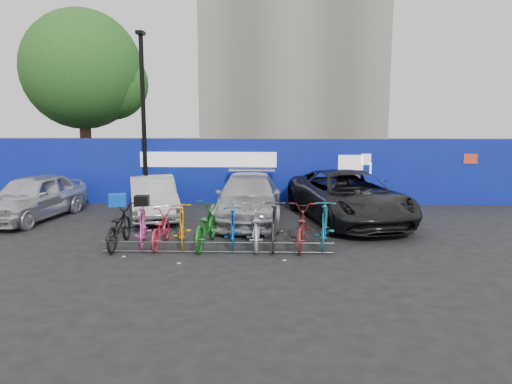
{
  "coord_description": "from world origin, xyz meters",
  "views": [
    {
      "loc": [
        1.24,
        -12.23,
        3.43
      ],
      "look_at": [
        0.86,
        2.0,
        1.09
      ],
      "focal_mm": 35.0,
      "sensor_mm": 36.0,
      "label": 1
    }
  ],
  "objects_px": {
    "bike_rack": "(218,247)",
    "bike_0": "(119,226)",
    "bike_3": "(182,225)",
    "bike_6": "(255,226)",
    "car_3": "(348,197)",
    "bike_5": "(233,227)",
    "bike_4": "(206,226)",
    "bike_9": "(325,225)",
    "bike_7": "(274,225)",
    "car_2": "(249,198)",
    "bike_8": "(301,227)",
    "tree": "(88,73)",
    "bike_2": "(160,229)",
    "lamppost": "(143,115)",
    "bike_1": "(143,226)",
    "car_0": "(33,197)",
    "car_1": "(153,197)"
  },
  "relations": [
    {
      "from": "bike_4",
      "to": "bike_9",
      "type": "xyz_separation_m",
      "value": [
        3.02,
        0.07,
        0.03
      ]
    },
    {
      "from": "car_3",
      "to": "bike_3",
      "type": "bearing_deg",
      "value": -161.02
    },
    {
      "from": "lamppost",
      "to": "bike_3",
      "type": "bearing_deg",
      "value": -67.22
    },
    {
      "from": "bike_4",
      "to": "bike_7",
      "type": "xyz_separation_m",
      "value": [
        1.74,
        -0.06,
        0.04
      ]
    },
    {
      "from": "bike_4",
      "to": "bike_8",
      "type": "xyz_separation_m",
      "value": [
        2.42,
        -0.03,
        -0.01
      ]
    },
    {
      "from": "bike_2",
      "to": "bike_4",
      "type": "xyz_separation_m",
      "value": [
        1.15,
        0.0,
        0.09
      ]
    },
    {
      "from": "car_3",
      "to": "bike_5",
      "type": "xyz_separation_m",
      "value": [
        -3.39,
        -2.99,
        -0.28
      ]
    },
    {
      "from": "car_0",
      "to": "bike_6",
      "type": "relative_size",
      "value": 2.12
    },
    {
      "from": "lamppost",
      "to": "car_2",
      "type": "xyz_separation_m",
      "value": [
        3.79,
        -2.22,
        -2.56
      ]
    },
    {
      "from": "bike_7",
      "to": "bike_8",
      "type": "distance_m",
      "value": 0.68
    },
    {
      "from": "bike_9",
      "to": "bike_rack",
      "type": "bearing_deg",
      "value": 24.02
    },
    {
      "from": "bike_3",
      "to": "bike_6",
      "type": "height_order",
      "value": "bike_3"
    },
    {
      "from": "bike_rack",
      "to": "car_3",
      "type": "height_order",
      "value": "car_3"
    },
    {
      "from": "bike_4",
      "to": "bike_8",
      "type": "relative_size",
      "value": 1.03
    },
    {
      "from": "bike_7",
      "to": "car_1",
      "type": "bearing_deg",
      "value": -39.66
    },
    {
      "from": "lamppost",
      "to": "tree",
      "type": "bearing_deg",
      "value": 127.51
    },
    {
      "from": "bike_0",
      "to": "bike_rack",
      "type": "bearing_deg",
      "value": 166.19
    },
    {
      "from": "car_3",
      "to": "bike_0",
      "type": "relative_size",
      "value": 2.82
    },
    {
      "from": "bike_1",
      "to": "bike_7",
      "type": "distance_m",
      "value": 3.36
    },
    {
      "from": "tree",
      "to": "bike_5",
      "type": "bearing_deg",
      "value": -54.54
    },
    {
      "from": "tree",
      "to": "bike_2",
      "type": "bearing_deg",
      "value": -62.28
    },
    {
      "from": "bike_1",
      "to": "bike_8",
      "type": "distance_m",
      "value": 4.04
    },
    {
      "from": "tree",
      "to": "lamppost",
      "type": "xyz_separation_m",
      "value": [
        3.57,
        -4.66,
        -1.8
      ]
    },
    {
      "from": "lamppost",
      "to": "bike_2",
      "type": "distance_m",
      "value": 6.27
    },
    {
      "from": "bike_3",
      "to": "bike_4",
      "type": "xyz_separation_m",
      "value": [
        0.62,
        -0.07,
        0.01
      ]
    },
    {
      "from": "tree",
      "to": "car_0",
      "type": "height_order",
      "value": "tree"
    },
    {
      "from": "car_3",
      "to": "bike_5",
      "type": "height_order",
      "value": "car_3"
    },
    {
      "from": "car_0",
      "to": "bike_9",
      "type": "height_order",
      "value": "car_0"
    },
    {
      "from": "bike_1",
      "to": "car_3",
      "type": "bearing_deg",
      "value": -162.91
    },
    {
      "from": "car_3",
      "to": "bike_6",
      "type": "distance_m",
      "value": 4.12
    },
    {
      "from": "tree",
      "to": "bike_0",
      "type": "xyz_separation_m",
      "value": [
        4.2,
        -10.07,
        -4.54
      ]
    },
    {
      "from": "car_3",
      "to": "car_0",
      "type": "bearing_deg",
      "value": 166.57
    },
    {
      "from": "bike_6",
      "to": "bike_4",
      "type": "bearing_deg",
      "value": -1.68
    },
    {
      "from": "bike_rack",
      "to": "car_3",
      "type": "xyz_separation_m",
      "value": [
        3.7,
        3.69,
        0.62
      ]
    },
    {
      "from": "bike_2",
      "to": "bike_6",
      "type": "relative_size",
      "value": 0.86
    },
    {
      "from": "bike_2",
      "to": "bike_6",
      "type": "height_order",
      "value": "bike_6"
    },
    {
      "from": "bike_6",
      "to": "bike_7",
      "type": "relative_size",
      "value": 1.04
    },
    {
      "from": "car_2",
      "to": "bike_3",
      "type": "height_order",
      "value": "car_2"
    },
    {
      "from": "bike_5",
      "to": "lamppost",
      "type": "bearing_deg",
      "value": -60.36
    },
    {
      "from": "bike_rack",
      "to": "bike_6",
      "type": "relative_size",
      "value": 2.79
    },
    {
      "from": "bike_5",
      "to": "bike_9",
      "type": "xyz_separation_m",
      "value": [
        2.33,
        0.04,
        0.06
      ]
    },
    {
      "from": "car_0",
      "to": "bike_7",
      "type": "distance_m",
      "value": 8.24
    },
    {
      "from": "bike_2",
      "to": "bike_4",
      "type": "distance_m",
      "value": 1.16
    },
    {
      "from": "bike_7",
      "to": "bike_8",
      "type": "bearing_deg",
      "value": -175.15
    },
    {
      "from": "bike_1",
      "to": "bike_0",
      "type": "bearing_deg",
      "value": 2.72
    },
    {
      "from": "car_2",
      "to": "car_3",
      "type": "xyz_separation_m",
      "value": [
        3.11,
        -0.09,
        0.08
      ]
    },
    {
      "from": "bike_rack",
      "to": "bike_0",
      "type": "height_order",
      "value": "bike_0"
    },
    {
      "from": "car_2",
      "to": "bike_4",
      "type": "relative_size",
      "value": 2.37
    },
    {
      "from": "car_1",
      "to": "bike_8",
      "type": "bearing_deg",
      "value": -54.05
    },
    {
      "from": "lamppost",
      "to": "bike_4",
      "type": "height_order",
      "value": "lamppost"
    }
  ]
}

